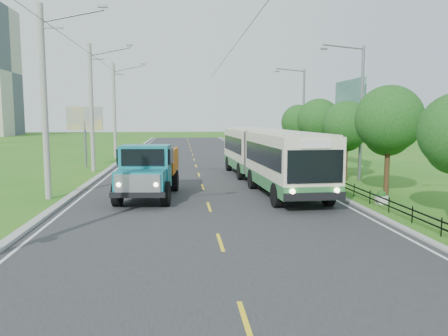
{
  "coord_description": "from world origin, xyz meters",
  "views": [
    {
      "loc": [
        -1.3,
        -14.5,
        4.26
      ],
      "look_at": [
        0.71,
        5.85,
        1.9
      ],
      "focal_mm": 35.0,
      "sensor_mm": 36.0,
      "label": 1
    }
  ],
  "objects": [
    {
      "name": "ground",
      "position": [
        0.0,
        0.0,
        0.0
      ],
      "size": [
        240.0,
        240.0,
        0.0
      ],
      "primitive_type": "plane",
      "color": "#266A19",
      "rests_on": "ground"
    },
    {
      "name": "road",
      "position": [
        0.0,
        20.0,
        0.01
      ],
      "size": [
        14.0,
        120.0,
        0.02
      ],
      "primitive_type": "cube",
      "color": "#28282B",
      "rests_on": "ground"
    },
    {
      "name": "curb_left",
      "position": [
        -7.2,
        20.0,
        0.07
      ],
      "size": [
        0.4,
        120.0,
        0.15
      ],
      "primitive_type": "cube",
      "color": "#9E9E99",
      "rests_on": "ground"
    },
    {
      "name": "curb_right",
      "position": [
        7.15,
        20.0,
        0.05
      ],
      "size": [
        0.3,
        120.0,
        0.1
      ],
      "primitive_type": "cube",
      "color": "#9E9E99",
      "rests_on": "ground"
    },
    {
      "name": "edge_line_left",
      "position": [
        -6.65,
        20.0,
        0.02
      ],
      "size": [
        0.12,
        120.0,
        0.0
      ],
      "primitive_type": "cube",
      "color": "silver",
      "rests_on": "road"
    },
    {
      "name": "edge_line_right",
      "position": [
        6.65,
        20.0,
        0.02
      ],
      "size": [
        0.12,
        120.0,
        0.0
      ],
      "primitive_type": "cube",
      "color": "silver",
      "rests_on": "road"
    },
    {
      "name": "centre_dash",
      "position": [
        0.0,
        0.0,
        0.02
      ],
      "size": [
        0.12,
        2.2,
        0.0
      ],
      "primitive_type": "cube",
      "color": "yellow",
      "rests_on": "road"
    },
    {
      "name": "railing_right",
      "position": [
        8.0,
        14.0,
        0.3
      ],
      "size": [
        0.04,
        40.0,
        0.6
      ],
      "primitive_type": "cube",
      "color": "black",
      "rests_on": "ground"
    },
    {
      "name": "pole_near",
      "position": [
        -8.26,
        9.0,
        5.09
      ],
      "size": [
        3.51,
        0.32,
        10.0
      ],
      "color": "gray",
      "rests_on": "ground"
    },
    {
      "name": "pole_mid",
      "position": [
        -8.26,
        21.0,
        5.09
      ],
      "size": [
        3.51,
        0.32,
        10.0
      ],
      "color": "gray",
      "rests_on": "ground"
    },
    {
      "name": "pole_far",
      "position": [
        -8.26,
        33.0,
        5.09
      ],
      "size": [
        3.51,
        0.32,
        10.0
      ],
      "color": "gray",
      "rests_on": "ground"
    },
    {
      "name": "tree_third",
      "position": [
        9.86,
        8.14,
        3.99
      ],
      "size": [
        3.6,
        3.62,
        6.0
      ],
      "color": "#382314",
      "rests_on": "ground"
    },
    {
      "name": "tree_fourth",
      "position": [
        9.86,
        14.14,
        3.59
      ],
      "size": [
        3.24,
        3.31,
        5.4
      ],
      "color": "#382314",
      "rests_on": "ground"
    },
    {
      "name": "tree_fifth",
      "position": [
        9.86,
        20.14,
        3.85
      ],
      "size": [
        3.48,
        3.52,
        5.8
      ],
      "color": "#382314",
      "rests_on": "ground"
    },
    {
      "name": "tree_back",
      "position": [
        9.86,
        26.14,
        3.65
      ],
      "size": [
        3.3,
        3.36,
        5.5
      ],
      "color": "#382314",
      "rests_on": "ground"
    },
    {
      "name": "streetlight_mid",
      "position": [
        10.64,
        14.0,
        4.9
      ],
      "size": [
        3.02,
        0.2,
        9.07
      ],
      "color": "slate",
      "rests_on": "ground"
    },
    {
      "name": "streetlight_far",
      "position": [
        10.64,
        28.0,
        4.9
      ],
      "size": [
        3.02,
        0.2,
        9.07
      ],
      "color": "slate",
      "rests_on": "ground"
    },
    {
      "name": "planter_near",
      "position": [
        8.6,
        6.0,
        0.29
      ],
      "size": [
        0.64,
        0.64,
        0.67
      ],
      "color": "silver",
      "rests_on": "ground"
    },
    {
      "name": "planter_mid",
      "position": [
        8.6,
        14.0,
        0.29
      ],
      "size": [
        0.64,
        0.64,
        0.67
      ],
      "color": "silver",
      "rests_on": "ground"
    },
    {
      "name": "planter_far",
      "position": [
        8.6,
        22.0,
        0.29
      ],
      "size": [
        0.64,
        0.64,
        0.67
      ],
      "color": "silver",
      "rests_on": "ground"
    },
    {
      "name": "billboard_left",
      "position": [
        -9.5,
        24.0,
        3.87
      ],
      "size": [
        3.0,
        0.2,
        5.2
      ],
      "color": "slate",
      "rests_on": "ground"
    },
    {
      "name": "billboard_right",
      "position": [
        12.3,
        20.0,
        5.34
      ],
      "size": [
        0.24,
        6.0,
        7.3
      ],
      "color": "slate",
      "rests_on": "ground"
    },
    {
      "name": "bus",
      "position": [
        4.14,
        12.85,
        2.05
      ],
      "size": [
        3.7,
        17.78,
        3.41
      ],
      "rotation": [
        0.0,
        0.0,
        0.05
      ],
      "color": "#2C7039",
      "rests_on": "ground"
    },
    {
      "name": "dump_truck",
      "position": [
        -3.03,
        8.9,
        1.63
      ],
      "size": [
        3.17,
        7.04,
        2.88
      ],
      "rotation": [
        0.0,
        0.0,
        -0.08
      ],
      "color": "#15727E",
      "rests_on": "ground"
    }
  ]
}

